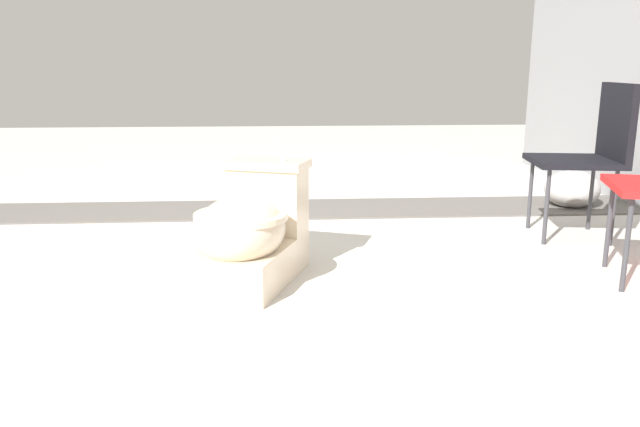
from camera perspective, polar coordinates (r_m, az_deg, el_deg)
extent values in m
plane|color=beige|center=(3.03, -8.01, -4.49)|extent=(14.00, 14.00, 0.00)
cube|color=#605B56|center=(4.10, 0.08, 0.44)|extent=(0.56, 8.00, 0.01)
cube|color=beige|center=(2.75, -6.28, -4.46)|extent=(0.68, 0.53, 0.17)
ellipsoid|color=beige|center=(2.61, -7.21, -1.42)|extent=(0.54, 0.49, 0.28)
cylinder|color=beige|center=(2.60, -7.25, -0.22)|extent=(0.50, 0.50, 0.03)
cube|color=beige|center=(2.87, -4.80, 1.22)|extent=(0.29, 0.38, 0.30)
cube|color=beige|center=(2.84, -4.87, 4.53)|extent=(0.32, 0.41, 0.04)
cylinder|color=silver|center=(2.81, -3.35, 4.96)|extent=(0.02, 0.02, 0.01)
cube|color=black|center=(3.64, 22.17, 4.44)|extent=(0.50, 0.50, 0.03)
cube|color=black|center=(3.68, 25.48, 7.60)|extent=(0.44, 0.10, 0.40)
cylinder|color=#38383D|center=(3.47, 20.01, 0.56)|extent=(0.02, 0.02, 0.40)
cylinder|color=#38383D|center=(3.79, 18.68, 1.70)|extent=(0.02, 0.02, 0.40)
cylinder|color=#38383D|center=(3.57, 25.26, 0.45)|extent=(0.02, 0.02, 0.40)
cylinder|color=#38383D|center=(3.89, 23.54, 1.57)|extent=(0.02, 0.02, 0.40)
cylinder|color=#38383D|center=(2.86, 26.25, -2.60)|extent=(0.02, 0.02, 0.40)
cylinder|color=#38383D|center=(3.19, 24.92, -0.96)|extent=(0.02, 0.02, 0.40)
ellipsoid|color=#B7B2AD|center=(4.49, 22.07, 2.10)|extent=(0.54, 0.53, 0.25)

